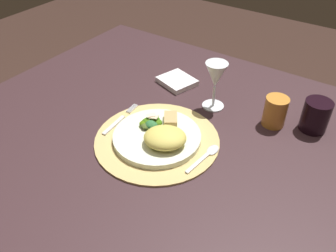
# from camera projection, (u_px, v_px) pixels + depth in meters

# --- Properties ---
(dining_table) EXTENTS (1.24, 1.05, 0.74)m
(dining_table) POSITION_uv_depth(u_px,v_px,m) (166.00, 163.00, 1.06)
(dining_table) COLOR #362125
(dining_table) RESTS_ON ground
(placemat) EXTENTS (0.34, 0.34, 0.01)m
(placemat) POSITION_uv_depth(u_px,v_px,m) (158.00, 140.00, 0.96)
(placemat) COLOR tan
(placemat) RESTS_ON dining_table
(dinner_plate) EXTENTS (0.24, 0.24, 0.02)m
(dinner_plate) POSITION_uv_depth(u_px,v_px,m) (158.00, 137.00, 0.95)
(dinner_plate) COLOR silver
(dinner_plate) RESTS_ON placemat
(pasta_serving) EXTENTS (0.14, 0.14, 0.04)m
(pasta_serving) POSITION_uv_depth(u_px,v_px,m) (165.00, 138.00, 0.91)
(pasta_serving) COLOR #D6C458
(pasta_serving) RESTS_ON dinner_plate
(salad_greens) EXTENTS (0.07, 0.07, 0.03)m
(salad_greens) POSITION_uv_depth(u_px,v_px,m) (151.00, 122.00, 0.97)
(salad_greens) COLOR #317411
(salad_greens) RESTS_ON dinner_plate
(bread_piece) EXTENTS (0.06, 0.07, 0.02)m
(bread_piece) POSITION_uv_depth(u_px,v_px,m) (170.00, 119.00, 0.98)
(bread_piece) COLOR tan
(bread_piece) RESTS_ON dinner_plate
(fork) EXTENTS (0.03, 0.16, 0.00)m
(fork) POSITION_uv_depth(u_px,v_px,m) (119.00, 120.00, 1.02)
(fork) COLOR silver
(fork) RESTS_ON placemat
(spoon) EXTENTS (0.03, 0.14, 0.01)m
(spoon) POSITION_uv_depth(u_px,v_px,m) (209.00, 153.00, 0.91)
(spoon) COLOR silver
(spoon) RESTS_ON placemat
(napkin) EXTENTS (0.14, 0.13, 0.02)m
(napkin) POSITION_uv_depth(u_px,v_px,m) (177.00, 81.00, 1.19)
(napkin) COLOR white
(napkin) RESTS_ON dining_table
(wine_glass) EXTENTS (0.07, 0.07, 0.15)m
(wine_glass) POSITION_uv_depth(u_px,v_px,m) (216.00, 77.00, 1.03)
(wine_glass) COLOR silver
(wine_glass) RESTS_ON dining_table
(amber_tumbler) EXTENTS (0.07, 0.07, 0.09)m
(amber_tumbler) POSITION_uv_depth(u_px,v_px,m) (275.00, 111.00, 0.99)
(amber_tumbler) COLOR #CC8232
(amber_tumbler) RESTS_ON dining_table
(dark_tumbler) EXTENTS (0.08, 0.08, 0.09)m
(dark_tumbler) POSITION_uv_depth(u_px,v_px,m) (316.00, 116.00, 0.98)
(dark_tumbler) COLOR black
(dark_tumbler) RESTS_ON dining_table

